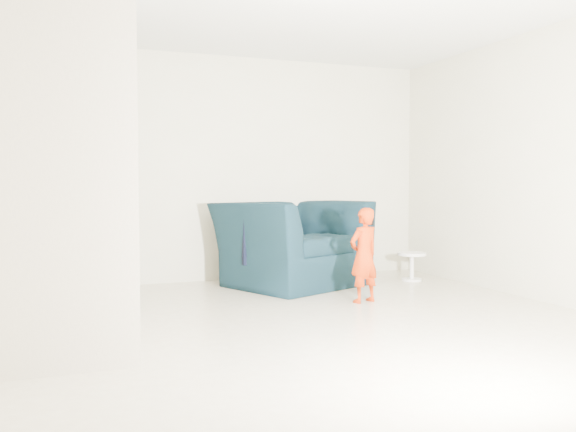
# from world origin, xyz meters

# --- Properties ---
(floor) EXTENTS (5.50, 5.50, 0.00)m
(floor) POSITION_xyz_m (0.00, 0.00, 0.00)
(floor) COLOR tan
(floor) RESTS_ON ground
(back_wall) EXTENTS (5.00, 0.00, 5.00)m
(back_wall) POSITION_xyz_m (0.00, 2.75, 1.35)
(back_wall) COLOR beige
(back_wall) RESTS_ON floor
(right_wall) EXTENTS (0.00, 5.50, 5.50)m
(right_wall) POSITION_xyz_m (2.50, 0.00, 1.35)
(right_wall) COLOR beige
(right_wall) RESTS_ON floor
(armchair) EXTENTS (1.88, 1.78, 0.96)m
(armchair) POSITION_xyz_m (0.55, 2.12, 0.48)
(armchair) COLOR black
(armchair) RESTS_ON floor
(toddler) EXTENTS (0.39, 0.31, 0.93)m
(toddler) POSITION_xyz_m (0.83, 0.89, 0.47)
(toddler) COLOR #9B1A05
(toddler) RESTS_ON floor
(side_table) EXTENTS (0.34, 0.34, 0.34)m
(side_table) POSITION_xyz_m (2.01, 1.89, 0.23)
(side_table) COLOR white
(side_table) RESTS_ON floor
(staircase) EXTENTS (1.02, 3.03, 3.62)m
(staircase) POSITION_xyz_m (-2.00, 0.55, 0.95)
(staircase) COLOR #ADA089
(staircase) RESTS_ON floor
(cushion) EXTENTS (0.36, 0.17, 0.36)m
(cushion) POSITION_xyz_m (0.50, 2.40, 0.73)
(cushion) COLOR black
(cushion) RESTS_ON armchair
(throw) EXTENTS (0.06, 0.56, 0.63)m
(throw) POSITION_xyz_m (-0.09, 2.12, 0.61)
(throw) COLOR black
(throw) RESTS_ON armchair
(phone) EXTENTS (0.02, 0.05, 0.10)m
(phone) POSITION_xyz_m (0.91, 0.88, 0.81)
(phone) COLOR black
(phone) RESTS_ON toddler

